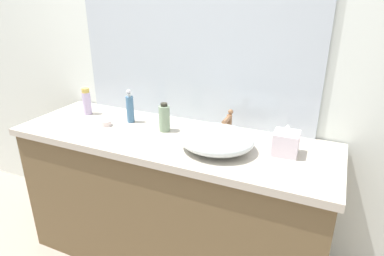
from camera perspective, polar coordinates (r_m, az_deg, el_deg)
name	(u,v)px	position (r m, az deg, el deg)	size (l,w,h in m)	color
bathroom_wall_rear	(178,41)	(2.02, -2.37, 14.76)	(6.00, 0.06, 2.60)	silver
vanity_counter	(171,201)	(2.01, -3.61, -12.36)	(1.78, 0.58, 0.84)	brown
wall_mirror_panel	(192,27)	(1.93, -0.08, 17.08)	(1.46, 0.01, 1.10)	#B2BCC6
sink_basin	(216,139)	(1.63, 4.20, -1.93)	(0.38, 0.33, 0.11)	silver
faucet	(229,122)	(1.78, 6.31, 1.07)	(0.03, 0.12, 0.14)	brown
soap_dispenser	(130,108)	(2.01, -10.62, 3.40)	(0.04, 0.04, 0.20)	#426C91
lotion_bottle	(164,118)	(1.85, -4.78, 1.73)	(0.06, 0.06, 0.16)	gray
perfume_bottle	(87,101)	(2.22, -17.67, 4.37)	(0.05, 0.05, 0.17)	#BEABD2
tissue_box	(286,142)	(1.65, 15.90, -2.28)	(0.12, 0.12, 0.15)	silver
candle_jar	(106,123)	(2.01, -14.55, 0.84)	(0.06, 0.06, 0.03)	silver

